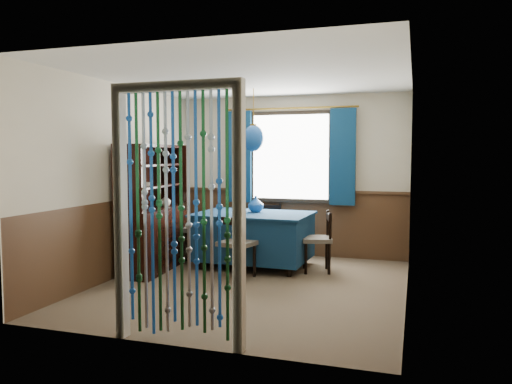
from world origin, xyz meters
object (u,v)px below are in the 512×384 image
(sideboard, at_px, (153,227))
(bowl_shelf, at_px, (144,184))
(pendant_lamp, at_px, (254,138))
(dining_table, at_px, (254,236))
(chair_near, at_px, (236,244))
(vase_table, at_px, (256,205))
(vase_sideboard, at_px, (165,200))
(chair_left, at_px, (195,229))
(chair_right, at_px, (319,239))
(chair_far, at_px, (268,229))

(sideboard, xyz_separation_m, bowl_shelf, (0.06, -0.33, 0.61))
(pendant_lamp, bearing_deg, dining_table, 0.00)
(chair_near, xyz_separation_m, vase_table, (0.00, 0.83, 0.43))
(pendant_lamp, xyz_separation_m, bowl_shelf, (-1.20, -0.94, -0.61))
(dining_table, height_order, vase_sideboard, vase_sideboard)
(chair_left, distance_m, chair_right, 1.87)
(chair_left, bearing_deg, chair_right, 74.00)
(chair_right, distance_m, sideboard, 2.27)
(pendant_lamp, bearing_deg, chair_left, 175.67)
(dining_table, relative_size, vase_table, 7.65)
(sideboard, bearing_deg, pendant_lamp, 21.67)
(pendant_lamp, relative_size, vase_table, 4.09)
(chair_near, distance_m, pendant_lamp, 1.54)
(pendant_lamp, height_order, bowl_shelf, pendant_lamp)
(dining_table, relative_size, sideboard, 0.94)
(chair_far, bearing_deg, pendant_lamp, 83.24)
(dining_table, distance_m, chair_far, 0.74)
(chair_left, height_order, vase_table, vase_table)
(chair_near, relative_size, vase_table, 3.91)
(chair_far, bearing_deg, sideboard, 40.33)
(sideboard, relative_size, pendant_lamp, 1.98)
(sideboard, distance_m, bowl_shelf, 0.69)
(chair_right, relative_size, pendant_lamp, 0.95)
(chair_right, relative_size, sideboard, 0.48)
(chair_right, distance_m, vase_sideboard, 2.22)
(chair_left, bearing_deg, bowl_shelf, -28.27)
(dining_table, xyz_separation_m, chair_far, (0.00, 0.74, -0.00))
(sideboard, xyz_separation_m, vase_sideboard, (0.06, 0.26, 0.35))
(chair_right, bearing_deg, vase_sideboard, 83.55)
(chair_near, bearing_deg, dining_table, 103.06)
(dining_table, relative_size, chair_near, 1.96)
(chair_right, bearing_deg, pendant_lamp, 73.83)
(dining_table, xyz_separation_m, chair_near, (-0.01, -0.70, 0.00))
(chair_right, relative_size, vase_table, 3.87)
(chair_left, distance_m, vase_table, 1.00)
(chair_far, relative_size, chair_left, 0.90)
(dining_table, bearing_deg, vase_table, 96.02)
(vase_sideboard, bearing_deg, pendant_lamp, 16.29)
(chair_right, bearing_deg, bowl_shelf, 97.98)
(chair_near, distance_m, chair_right, 1.17)
(sideboard, bearing_deg, bowl_shelf, -83.75)
(chair_left, bearing_deg, sideboard, -39.12)
(chair_far, relative_size, bowl_shelf, 3.58)
(chair_left, height_order, chair_right, chair_left)
(chair_left, bearing_deg, vase_table, 80.43)
(chair_near, distance_m, sideboard, 1.26)
(dining_table, distance_m, vase_table, 0.45)
(chair_far, relative_size, sideboard, 0.48)
(chair_near, height_order, vase_sideboard, vase_sideboard)
(bowl_shelf, bearing_deg, chair_near, 11.18)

